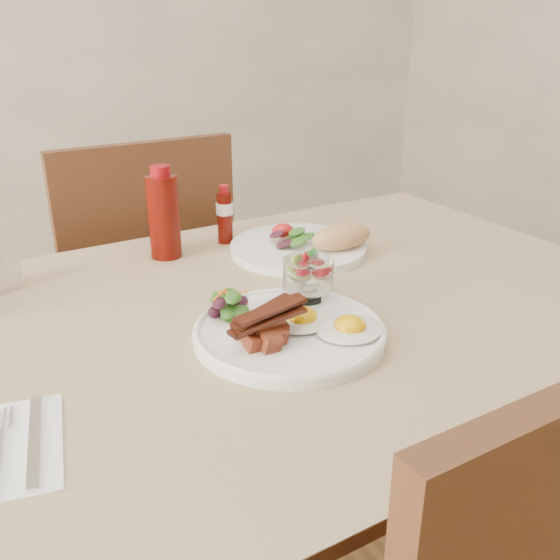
# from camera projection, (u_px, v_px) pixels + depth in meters

# --- Properties ---
(table) EXTENTS (1.33, 0.88, 0.75)m
(table) POSITION_uv_depth(u_px,v_px,m) (268.00, 360.00, 1.03)
(table) COLOR #4F2918
(table) RESTS_ON ground
(chair_far) EXTENTS (0.42, 0.42, 0.93)m
(chair_far) POSITION_uv_depth(u_px,v_px,m) (141.00, 293.00, 1.60)
(chair_far) COLOR #4F2918
(chair_far) RESTS_ON ground
(main_plate) EXTENTS (0.28, 0.28, 0.02)m
(main_plate) POSITION_uv_depth(u_px,v_px,m) (289.00, 333.00, 0.91)
(main_plate) COLOR white
(main_plate) RESTS_ON table
(fried_eggs) EXTENTS (0.17, 0.18, 0.03)m
(fried_eggs) POSITION_uv_depth(u_px,v_px,m) (325.00, 323.00, 0.90)
(fried_eggs) COLOR silver
(fried_eggs) RESTS_ON main_plate
(bacon_potato_pile) EXTENTS (0.12, 0.07, 0.05)m
(bacon_potato_pile) POSITION_uv_depth(u_px,v_px,m) (267.00, 326.00, 0.86)
(bacon_potato_pile) COLOR maroon
(bacon_potato_pile) RESTS_ON main_plate
(side_salad) EXTENTS (0.07, 0.07, 0.04)m
(side_salad) POSITION_uv_depth(u_px,v_px,m) (230.00, 306.00, 0.93)
(side_salad) COLOR #265416
(side_salad) RESTS_ON main_plate
(fruit_cup) EXTENTS (0.08, 0.08, 0.08)m
(fruit_cup) POSITION_uv_depth(u_px,v_px,m) (308.00, 274.00, 0.97)
(fruit_cup) COLOR white
(fruit_cup) RESTS_ON main_plate
(second_plate) EXTENTS (0.27, 0.27, 0.07)m
(second_plate) POSITION_uv_depth(u_px,v_px,m) (308.00, 244.00, 1.23)
(second_plate) COLOR white
(second_plate) RESTS_ON table
(ketchup_bottle) EXTENTS (0.07, 0.07, 0.18)m
(ketchup_bottle) POSITION_uv_depth(u_px,v_px,m) (164.00, 215.00, 1.18)
(ketchup_bottle) COLOR #520904
(ketchup_bottle) RESTS_ON table
(hot_sauce_bottle) EXTENTS (0.03, 0.03, 0.12)m
(hot_sauce_bottle) POSITION_uv_depth(u_px,v_px,m) (225.00, 215.00, 1.27)
(hot_sauce_bottle) COLOR #520904
(hot_sauce_bottle) RESTS_ON table
(napkin_cutlery) EXTENTS (0.13, 0.19, 0.01)m
(napkin_cutlery) POSITION_uv_depth(u_px,v_px,m) (17.00, 445.00, 0.68)
(napkin_cutlery) COLOR white
(napkin_cutlery) RESTS_ON table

